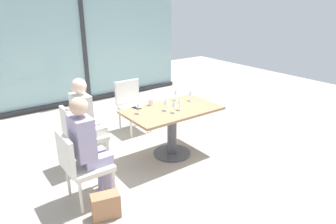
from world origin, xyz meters
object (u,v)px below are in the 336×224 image
object	(u,v)px
dining_table_main	(172,121)
wine_glass_0	(166,102)
wine_glass_2	(138,104)
person_far_left	(87,118)
wine_glass_1	(191,92)
handbag_0	(106,206)
chair_near_window	(132,103)
cell_phone_on_table	(136,108)
wine_glass_5	(180,101)
coffee_cup	(151,102)
person_side_end	(88,144)
wine_glass_4	(176,92)
chair_far_left	(80,133)
wine_glass_3	(174,103)
chair_side_end	(80,163)

from	to	relation	value
dining_table_main	wine_glass_0	xyz separation A→B (m)	(-0.11, -0.00, 0.32)
wine_glass_2	person_far_left	bearing A→B (deg)	151.32
wine_glass_1	handbag_0	xyz separation A→B (m)	(-1.89, -0.86, -0.72)
dining_table_main	chair_near_window	bearing A→B (deg)	90.00
cell_phone_on_table	handbag_0	bearing A→B (deg)	-147.74
wine_glass_5	coffee_cup	size ratio (longest dim) A/B	2.06
cell_phone_on_table	wine_glass_5	bearing A→B (deg)	-56.28
person_far_left	coffee_cup	size ratio (longest dim) A/B	14.00
person_side_end	wine_glass_5	distance (m)	1.49
wine_glass_2	handbag_0	bearing A→B (deg)	-138.03
person_far_left	person_side_end	bearing A→B (deg)	-111.09
wine_glass_2	cell_phone_on_table	distance (m)	0.26
cell_phone_on_table	handbag_0	distance (m)	1.59
wine_glass_4	wine_glass_0	bearing A→B (deg)	-143.85
wine_glass_4	chair_far_left	bearing A→B (deg)	173.49
chair_far_left	coffee_cup	world-z (taller)	chair_far_left
wine_glass_3	chair_side_end	bearing A→B (deg)	-173.13
dining_table_main	chair_far_left	size ratio (longest dim) A/B	1.58
dining_table_main	cell_phone_on_table	distance (m)	0.55
wine_glass_2	chair_far_left	bearing A→B (deg)	155.05
person_side_end	wine_glass_5	xyz separation A→B (m)	(1.47, 0.21, 0.16)
wine_glass_5	wine_glass_4	bearing A→B (deg)	59.18
wine_glass_0	cell_phone_on_table	xyz separation A→B (m)	(-0.29, 0.33, -0.13)
wine_glass_5	wine_glass_3	bearing A→B (deg)	-164.19
dining_table_main	coffee_cup	bearing A→B (deg)	115.23
wine_glass_1	dining_table_main	bearing A→B (deg)	-164.17
wine_glass_0	wine_glass_3	distance (m)	0.14
chair_side_end	chair_far_left	world-z (taller)	same
wine_glass_2	wine_glass_3	world-z (taller)	same
wine_glass_0	handbag_0	size ratio (longest dim) A/B	0.62
dining_table_main	wine_glass_0	distance (m)	0.34
handbag_0	wine_glass_5	bearing A→B (deg)	36.56
chair_near_window	wine_glass_4	bearing A→B (deg)	-71.71
chair_far_left	wine_glass_0	distance (m)	1.26
wine_glass_1	wine_glass_4	xyz separation A→B (m)	(-0.17, 0.16, 0.00)
person_side_end	coffee_cup	xyz separation A→B (m)	(1.25, 0.64, 0.08)
person_side_end	person_far_left	distance (m)	0.83
dining_table_main	wine_glass_2	bearing A→B (deg)	165.71
wine_glass_2	coffee_cup	distance (m)	0.40
chair_near_window	wine_glass_2	bearing A→B (deg)	-114.69
chair_side_end	chair_far_left	bearing A→B (deg)	68.91
dining_table_main	chair_side_end	bearing A→B (deg)	-168.46
chair_near_window	wine_glass_4	xyz separation A→B (m)	(0.29, -0.89, 0.37)
cell_phone_on_table	wine_glass_0	bearing A→B (deg)	-61.97
person_far_left	coffee_cup	distance (m)	0.97
chair_side_end	cell_phone_on_table	distance (m)	1.31
wine_glass_4	cell_phone_on_table	bearing A→B (deg)	176.84
wine_glass_0	wine_glass_4	distance (m)	0.50
wine_glass_0	wine_glass_5	distance (m)	0.19
person_far_left	wine_glass_0	xyz separation A→B (m)	(1.00, -0.47, 0.16)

